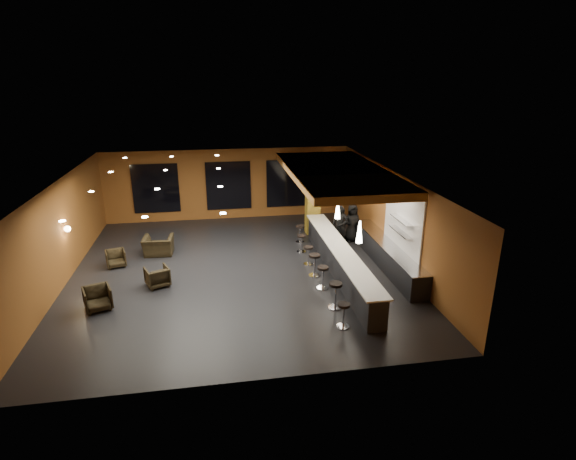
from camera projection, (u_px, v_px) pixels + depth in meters
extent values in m
cube|color=black|center=(238.00, 271.00, 16.84)|extent=(12.00, 13.00, 0.10)
cube|color=black|center=(234.00, 177.00, 15.65)|extent=(12.00, 13.00, 0.10)
cube|color=brown|center=(228.00, 184.00, 22.34)|extent=(12.00, 0.10, 3.50)
cube|color=brown|center=(252.00, 317.00, 10.14)|extent=(12.00, 0.10, 3.50)
cube|color=brown|center=(58.00, 235.00, 15.30)|extent=(0.10, 13.00, 3.50)
cube|color=brown|center=(394.00, 217.00, 17.18)|extent=(0.10, 13.00, 3.50)
cube|color=#B67935|center=(337.00, 172.00, 17.26)|extent=(3.60, 8.00, 0.28)
cube|color=black|center=(156.00, 188.00, 21.71)|extent=(2.20, 0.06, 2.40)
cube|color=black|center=(229.00, 186.00, 22.25)|extent=(2.20, 0.06, 2.40)
cube|color=black|center=(288.00, 183.00, 22.72)|extent=(2.20, 0.06, 2.40)
cube|color=white|center=(403.00, 219.00, 16.16)|extent=(0.06, 3.20, 2.40)
cube|color=black|center=(340.00, 262.00, 16.29)|extent=(0.60, 8.00, 1.00)
cube|color=silver|center=(340.00, 248.00, 16.12)|extent=(0.78, 8.10, 0.05)
cube|color=black|center=(387.00, 255.00, 17.09)|extent=(0.70, 6.00, 0.86)
cube|color=silver|center=(388.00, 244.00, 16.94)|extent=(0.72, 6.00, 0.03)
cube|color=silver|center=(401.00, 232.00, 16.08)|extent=(0.30, 1.50, 0.03)
cube|color=silver|center=(402.00, 220.00, 15.93)|extent=(0.30, 1.50, 0.03)
cube|color=olive|center=(313.00, 196.00, 20.16)|extent=(0.60, 0.60, 3.50)
sphere|color=#FFE5B2|center=(67.00, 229.00, 15.78)|extent=(0.22, 0.22, 0.22)
cone|color=white|center=(359.00, 232.00, 13.82)|extent=(0.20, 0.20, 0.70)
cone|color=white|center=(338.00, 209.00, 16.15)|extent=(0.20, 0.20, 0.70)
cone|color=white|center=(321.00, 192.00, 18.47)|extent=(0.20, 0.20, 0.70)
imported|color=black|center=(340.00, 227.00, 18.74)|extent=(0.79, 0.66, 1.83)
imported|color=black|center=(342.00, 225.00, 19.25)|extent=(0.90, 0.78, 1.59)
imported|color=black|center=(352.00, 223.00, 19.47)|extent=(0.87, 0.62, 1.66)
imported|color=black|center=(98.00, 298.00, 13.93)|extent=(1.01, 1.03, 0.73)
imported|color=black|center=(157.00, 276.00, 15.47)|extent=(0.97, 0.98, 0.69)
imported|color=black|center=(116.00, 258.00, 17.04)|extent=(0.85, 0.87, 0.64)
imported|color=black|center=(158.00, 246.00, 18.14)|extent=(1.22, 1.08, 0.75)
cylinder|color=silver|center=(343.00, 326.00, 13.04)|extent=(0.38, 0.38, 0.03)
cylinder|color=silver|center=(343.00, 316.00, 12.93)|extent=(0.07, 0.07, 0.67)
cylinder|color=black|center=(344.00, 305.00, 12.81)|extent=(0.36, 0.36, 0.08)
cylinder|color=silver|center=(335.00, 307.00, 14.11)|extent=(0.44, 0.44, 0.03)
cylinder|color=silver|center=(335.00, 296.00, 13.98)|extent=(0.08, 0.08, 0.76)
cylinder|color=black|center=(336.00, 284.00, 13.84)|extent=(0.41, 0.41, 0.09)
cylinder|color=silver|center=(322.00, 288.00, 15.39)|extent=(0.40, 0.40, 0.03)
cylinder|color=silver|center=(323.00, 278.00, 15.27)|extent=(0.07, 0.07, 0.71)
cylinder|color=black|center=(323.00, 268.00, 15.14)|extent=(0.38, 0.38, 0.08)
cylinder|color=silver|center=(314.00, 275.00, 16.33)|extent=(0.42, 0.42, 0.03)
cylinder|color=silver|center=(314.00, 266.00, 16.21)|extent=(0.07, 0.07, 0.74)
cylinder|color=black|center=(315.00, 256.00, 16.08)|extent=(0.40, 0.40, 0.08)
cylinder|color=silver|center=(308.00, 264.00, 17.31)|extent=(0.37, 0.37, 0.03)
cylinder|color=silver|center=(308.00, 256.00, 17.20)|extent=(0.07, 0.07, 0.65)
cylinder|color=black|center=(309.00, 248.00, 17.08)|extent=(0.35, 0.35, 0.07)
cylinder|color=silver|center=(301.00, 252.00, 18.51)|extent=(0.37, 0.37, 0.03)
cylinder|color=silver|center=(301.00, 244.00, 18.40)|extent=(0.07, 0.07, 0.65)
cylinder|color=black|center=(302.00, 236.00, 18.29)|extent=(0.35, 0.35, 0.07)
cylinder|color=silver|center=(300.00, 242.00, 19.59)|extent=(0.39, 0.39, 0.03)
cylinder|color=silver|center=(300.00, 234.00, 19.48)|extent=(0.07, 0.07, 0.68)
cylinder|color=black|center=(300.00, 226.00, 19.36)|extent=(0.37, 0.37, 0.08)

